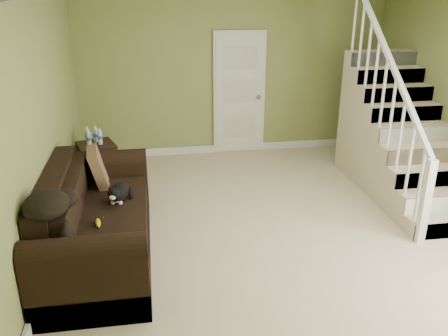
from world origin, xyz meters
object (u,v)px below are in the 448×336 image
object	(u,v)px
side_table	(98,162)
cat	(119,193)
sofa	(94,225)
banana	(98,223)

from	to	relation	value
side_table	cat	distance (m)	1.86
sofa	banana	distance (m)	0.35
sofa	cat	size ratio (longest dim) A/B	4.40
cat	side_table	bearing A→B (deg)	114.95
sofa	side_table	xyz separation A→B (m)	(-0.14, 2.02, -0.05)
cat	banana	bearing A→B (deg)	-97.01
side_table	banana	distance (m)	2.34
cat	banana	xyz separation A→B (m)	(-0.18, -0.52, -0.07)
sofa	side_table	size ratio (longest dim) A/B	2.92
sofa	banana	bearing A→B (deg)	-74.41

